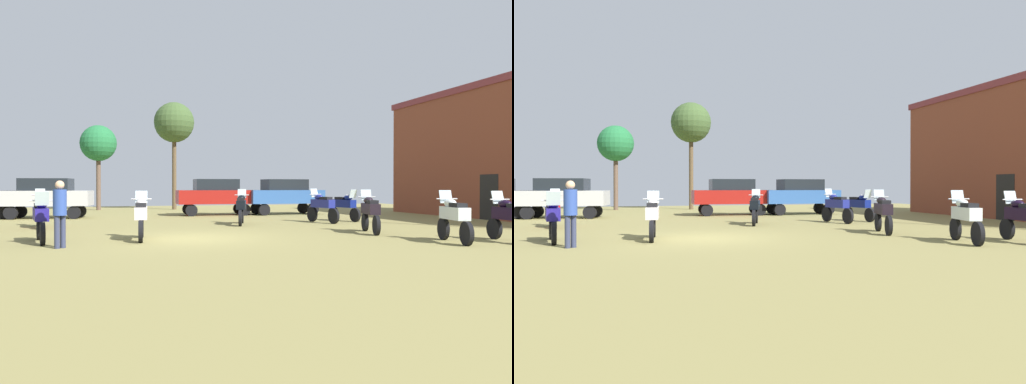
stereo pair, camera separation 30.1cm
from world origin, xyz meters
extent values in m
cube|color=olive|center=(0.00, 0.00, 0.01)|extent=(44.00, 52.00, 0.02)
cube|color=black|center=(15.03, 4.28, 1.10)|extent=(0.08, 1.20, 2.20)
cylinder|color=black|center=(6.47, 0.74, 0.35)|extent=(0.29, 0.67, 0.66)
cylinder|color=black|center=(6.05, -0.78, 0.35)|extent=(0.29, 0.67, 0.66)
cube|color=black|center=(6.26, -0.02, 0.86)|extent=(0.70, 1.39, 0.36)
ellipsoid|color=black|center=(6.34, 0.27, 1.14)|extent=(0.44, 0.55, 0.24)
cube|color=black|center=(6.19, -0.25, 1.10)|extent=(0.44, 0.62, 0.12)
cube|color=silver|center=(6.43, 0.59, 1.32)|extent=(0.39, 0.24, 0.39)
cylinder|color=#B7B7BC|center=(6.40, 0.50, 1.26)|extent=(0.61, 0.20, 0.04)
cylinder|color=black|center=(-1.39, 0.77, 0.34)|extent=(0.17, 0.64, 0.63)
cylinder|color=black|center=(-1.51, -0.78, 0.34)|extent=(0.17, 0.64, 0.63)
cube|color=silver|center=(-1.45, 0.00, 0.83)|extent=(0.46, 1.34, 0.36)
ellipsoid|color=silver|center=(-1.42, 0.29, 1.11)|extent=(0.36, 0.50, 0.24)
cube|color=black|center=(-1.47, -0.23, 1.07)|extent=(0.34, 0.58, 0.12)
cube|color=silver|center=(-1.40, 0.62, 1.29)|extent=(0.37, 0.18, 0.39)
cylinder|color=#B7B7BC|center=(-1.41, 0.52, 1.23)|extent=(0.62, 0.08, 0.04)
cylinder|color=black|center=(7.30, -2.54, 0.35)|extent=(0.28, 0.67, 0.66)
cylinder|color=black|center=(6.91, -4.02, 0.35)|extent=(0.28, 0.67, 0.66)
cube|color=silver|center=(7.11, -3.28, 0.86)|extent=(0.68, 1.35, 0.36)
ellipsoid|color=silver|center=(7.18, -2.99, 1.14)|extent=(0.43, 0.54, 0.24)
cube|color=black|center=(7.05, -3.50, 1.10)|extent=(0.43, 0.62, 0.12)
cube|color=silver|center=(7.26, -2.68, 1.32)|extent=(0.39, 0.24, 0.39)
cylinder|color=#B7B7BC|center=(7.24, -2.77, 1.26)|extent=(0.61, 0.19, 0.04)
cylinder|color=black|center=(8.90, -2.83, 0.34)|extent=(0.21, 0.65, 0.64)
cube|color=black|center=(8.78, -3.63, 0.84)|extent=(0.56, 1.42, 0.36)
ellipsoid|color=black|center=(8.83, -3.33, 1.12)|extent=(0.39, 0.52, 0.24)
cube|color=silver|center=(8.88, -2.99, 1.30)|extent=(0.38, 0.20, 0.39)
cylinder|color=#B7B7BC|center=(8.86, -3.09, 1.24)|extent=(0.62, 0.13, 0.04)
cylinder|color=black|center=(6.53, 5.72, 0.35)|extent=(0.26, 0.68, 0.66)
cylinder|color=black|center=(6.87, 4.20, 0.35)|extent=(0.26, 0.68, 0.66)
cube|color=navy|center=(6.70, 4.96, 0.86)|extent=(0.65, 1.37, 0.36)
ellipsoid|color=navy|center=(6.63, 5.25, 1.14)|extent=(0.42, 0.54, 0.24)
cube|color=black|center=(6.75, 4.73, 1.10)|extent=(0.42, 0.61, 0.12)
cube|color=silver|center=(6.56, 5.57, 1.32)|extent=(0.38, 0.23, 0.39)
cylinder|color=#B7B7BC|center=(6.58, 5.47, 1.26)|extent=(0.61, 0.17, 0.04)
cylinder|color=black|center=(-4.11, -0.69, 0.34)|extent=(0.23, 0.65, 0.64)
cylinder|color=black|center=(-4.39, 0.90, 0.34)|extent=(0.23, 0.65, 0.64)
cube|color=navy|center=(-4.25, 0.10, 0.84)|extent=(0.60, 1.42, 0.36)
ellipsoid|color=navy|center=(-4.20, -0.20, 1.12)|extent=(0.40, 0.53, 0.24)
cube|color=black|center=(-4.29, 0.34, 1.08)|extent=(0.39, 0.60, 0.12)
cube|color=silver|center=(-4.14, -0.54, 1.30)|extent=(0.38, 0.21, 0.39)
cylinder|color=#B7B7BC|center=(-4.15, -0.44, 1.24)|extent=(0.62, 0.14, 0.04)
cylinder|color=black|center=(-5.02, 6.39, 0.36)|extent=(0.21, 0.69, 0.68)
cylinder|color=black|center=(-4.82, 4.84, 0.36)|extent=(0.21, 0.69, 0.68)
cube|color=#B31315|center=(-4.92, 5.62, 0.88)|extent=(0.53, 1.36, 0.36)
ellipsoid|color=#B31315|center=(-4.96, 5.91, 1.16)|extent=(0.38, 0.52, 0.24)
cube|color=black|center=(-4.89, 5.39, 1.12)|extent=(0.37, 0.59, 0.12)
cube|color=silver|center=(-5.00, 6.24, 1.34)|extent=(0.38, 0.20, 0.39)
cylinder|color=#B7B7BC|center=(-4.99, 6.14, 1.28)|extent=(0.62, 0.12, 0.04)
cylinder|color=black|center=(8.26, 4.90, 0.33)|extent=(0.26, 0.64, 0.63)
cylinder|color=black|center=(7.91, 6.43, 0.33)|extent=(0.26, 0.64, 0.63)
cube|color=navy|center=(8.09, 5.67, 0.83)|extent=(0.65, 1.38, 0.36)
ellipsoid|color=navy|center=(8.15, 5.37, 1.11)|extent=(0.42, 0.54, 0.24)
cube|color=black|center=(8.03, 5.89, 1.07)|extent=(0.42, 0.61, 0.12)
cube|color=silver|center=(8.23, 5.05, 1.29)|extent=(0.38, 0.23, 0.39)
cylinder|color=#B7B7BC|center=(8.20, 5.15, 1.23)|extent=(0.61, 0.17, 0.04)
cylinder|color=black|center=(3.20, 5.65, 0.35)|extent=(0.31, 0.66, 0.65)
cylinder|color=black|center=(2.70, 4.09, 0.35)|extent=(0.31, 0.66, 0.65)
cube|color=black|center=(2.95, 4.87, 0.85)|extent=(0.76, 1.44, 0.36)
ellipsoid|color=black|center=(3.04, 5.17, 1.13)|extent=(0.45, 0.55, 0.24)
cube|color=black|center=(2.88, 4.64, 1.09)|extent=(0.45, 0.62, 0.12)
cube|color=silver|center=(3.15, 5.50, 1.31)|extent=(0.39, 0.25, 0.39)
cylinder|color=#B7B7BC|center=(3.12, 5.40, 1.25)|extent=(0.60, 0.22, 0.04)
cylinder|color=black|center=(1.87, 11.18, 0.34)|extent=(0.65, 0.24, 0.64)
cylinder|color=black|center=(1.91, 12.62, 0.34)|extent=(0.65, 0.24, 0.64)
cylinder|color=black|center=(4.79, 11.10, 0.34)|extent=(0.65, 0.24, 0.64)
cylinder|color=black|center=(4.83, 12.54, 0.34)|extent=(0.65, 0.24, 0.64)
cube|color=maroon|center=(3.35, 11.86, 1.03)|extent=(4.35, 1.92, 0.75)
cube|color=black|center=(3.35, 11.86, 1.71)|extent=(2.41, 1.65, 0.61)
cylinder|color=black|center=(-7.36, 11.55, 0.34)|extent=(0.66, 0.29, 0.64)
cylinder|color=black|center=(-7.52, 12.98, 0.34)|extent=(0.66, 0.29, 0.64)
cylinder|color=black|center=(-6.91, 11.06, 0.34)|extent=(0.66, 0.31, 0.64)
cylinder|color=black|center=(-6.71, 12.49, 0.34)|extent=(0.66, 0.31, 0.64)
cylinder|color=black|center=(-4.01, 10.65, 0.34)|extent=(0.66, 0.31, 0.64)
cylinder|color=black|center=(-3.81, 12.08, 0.34)|extent=(0.66, 0.31, 0.64)
cube|color=#B7B7B6|center=(-5.36, 11.57, 1.03)|extent=(4.51, 2.38, 0.75)
cube|color=black|center=(-5.36, 11.57, 1.71)|extent=(2.56, 1.90, 0.61)
cylinder|color=black|center=(5.82, 10.79, 0.34)|extent=(0.65, 0.24, 0.64)
cylinder|color=black|center=(5.79, 12.22, 0.34)|extent=(0.65, 0.24, 0.64)
cylinder|color=black|center=(8.74, 10.86, 0.34)|extent=(0.65, 0.24, 0.64)
cylinder|color=black|center=(8.71, 12.30, 0.34)|extent=(0.65, 0.24, 0.64)
cube|color=#2D579A|center=(7.26, 11.54, 1.03)|extent=(4.34, 1.90, 0.75)
cube|color=black|center=(7.26, 11.54, 1.71)|extent=(2.40, 1.64, 0.61)
cylinder|color=#2D334E|center=(-3.67, -1.52, 0.45)|extent=(0.14, 0.14, 0.85)
cylinder|color=#2D334E|center=(-3.53, -1.42, 0.45)|extent=(0.14, 0.14, 0.85)
cylinder|color=#294290|center=(-3.60, -1.47, 1.21)|extent=(0.48, 0.48, 0.68)
sphere|color=tan|center=(-3.60, -1.47, 1.67)|extent=(0.23, 0.23, 0.23)
cylinder|color=brown|center=(1.99, 19.34, 2.72)|extent=(0.30, 0.30, 5.39)
sphere|color=#3B5429|center=(1.99, 19.34, 6.04)|extent=(2.77, 2.77, 2.77)
cylinder|color=brown|center=(-3.02, 19.88, 2.00)|extent=(0.30, 0.30, 3.96)
sphere|color=#216836|center=(-3.02, 19.88, 4.52)|extent=(2.41, 2.41, 2.41)
camera|label=1|loc=(-2.39, -15.33, 1.64)|focal=35.03mm
camera|label=2|loc=(-2.10, -15.41, 1.64)|focal=35.03mm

